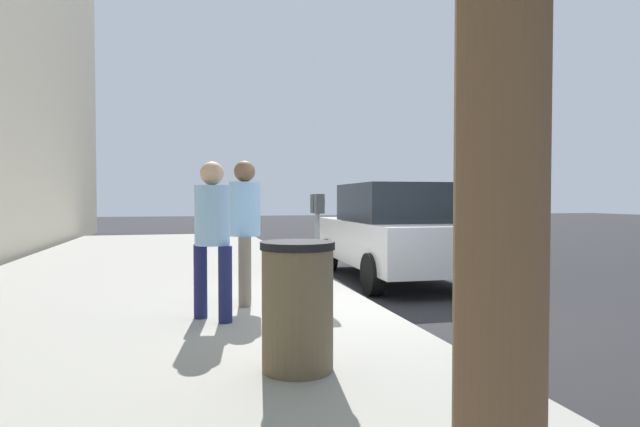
{
  "coord_description": "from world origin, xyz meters",
  "views": [
    {
      "loc": [
        -6.34,
        2.35,
        1.49
      ],
      "look_at": [
        0.86,
        0.48,
        1.28
      ],
      "focal_mm": 28.84,
      "sensor_mm": 36.0,
      "label": 1
    }
  ],
  "objects_px": {
    "pedestrian_at_meter": "(245,219)",
    "pedestrian_bystander": "(212,227)",
    "parking_meter": "(317,223)",
    "parked_sedan_near": "(394,232)",
    "trash_bin": "(298,305)"
  },
  "relations": [
    {
      "from": "pedestrian_at_meter",
      "to": "pedestrian_bystander",
      "type": "xyz_separation_m",
      "value": [
        -0.84,
        0.45,
        -0.06
      ]
    },
    {
      "from": "pedestrian_at_meter",
      "to": "trash_bin",
      "type": "relative_size",
      "value": 1.81
    },
    {
      "from": "pedestrian_at_meter",
      "to": "parked_sedan_near",
      "type": "xyz_separation_m",
      "value": [
        2.2,
        -2.98,
        -0.35
      ]
    },
    {
      "from": "pedestrian_bystander",
      "to": "parked_sedan_near",
      "type": "height_order",
      "value": "pedestrian_bystander"
    },
    {
      "from": "trash_bin",
      "to": "pedestrian_at_meter",
      "type": "bearing_deg",
      "value": 2.53
    },
    {
      "from": "parking_meter",
      "to": "pedestrian_bystander",
      "type": "relative_size",
      "value": 0.8
    },
    {
      "from": "pedestrian_at_meter",
      "to": "pedestrian_bystander",
      "type": "bearing_deg",
      "value": -109.88
    },
    {
      "from": "pedestrian_at_meter",
      "to": "pedestrian_bystander",
      "type": "relative_size",
      "value": 1.04
    },
    {
      "from": "parking_meter",
      "to": "parked_sedan_near",
      "type": "distance_m",
      "value": 2.9
    },
    {
      "from": "parked_sedan_near",
      "to": "trash_bin",
      "type": "xyz_separation_m",
      "value": [
        -4.88,
        2.86,
        -0.24
      ]
    },
    {
      "from": "parking_meter",
      "to": "pedestrian_at_meter",
      "type": "distance_m",
      "value": 0.99
    },
    {
      "from": "parked_sedan_near",
      "to": "trash_bin",
      "type": "height_order",
      "value": "parked_sedan_near"
    },
    {
      "from": "parking_meter",
      "to": "parked_sedan_near",
      "type": "bearing_deg",
      "value": -43.65
    },
    {
      "from": "parking_meter",
      "to": "pedestrian_bystander",
      "type": "xyz_separation_m",
      "value": [
        -0.94,
        1.43,
        0.02
      ]
    },
    {
      "from": "parking_meter",
      "to": "pedestrian_at_meter",
      "type": "relative_size",
      "value": 0.77
    }
  ]
}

